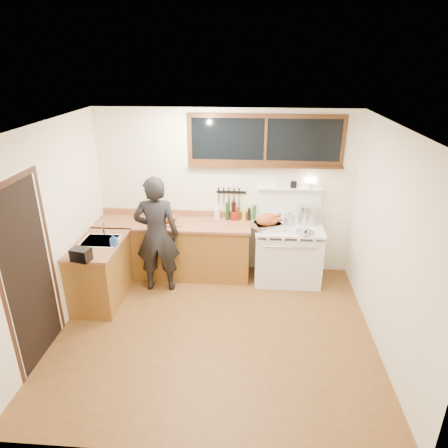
# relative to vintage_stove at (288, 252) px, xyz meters

# --- Properties ---
(ground_plane) EXTENTS (4.00, 3.50, 0.02)m
(ground_plane) POSITION_rel_vintage_stove_xyz_m (-1.00, -1.41, -0.48)
(ground_plane) COLOR brown
(room_shell) EXTENTS (4.10, 3.60, 2.65)m
(room_shell) POSITION_rel_vintage_stove_xyz_m (-1.00, -1.41, 1.18)
(room_shell) COLOR white
(room_shell) RESTS_ON ground
(counter_back) EXTENTS (2.44, 0.64, 1.00)m
(counter_back) POSITION_rel_vintage_stove_xyz_m (-1.80, 0.04, -0.01)
(counter_back) COLOR brown
(counter_back) RESTS_ON ground
(counter_left) EXTENTS (0.64, 1.09, 0.90)m
(counter_left) POSITION_rel_vintage_stove_xyz_m (-2.70, -0.79, -0.01)
(counter_left) COLOR brown
(counter_left) RESTS_ON ground
(sink_unit) EXTENTS (0.50, 0.45, 0.37)m
(sink_unit) POSITION_rel_vintage_stove_xyz_m (-2.68, -0.71, 0.38)
(sink_unit) COLOR white
(sink_unit) RESTS_ON counter_left
(vintage_stove) EXTENTS (1.02, 0.74, 1.58)m
(vintage_stove) POSITION_rel_vintage_stove_xyz_m (0.00, 0.00, 0.00)
(vintage_stove) COLOR white
(vintage_stove) RESTS_ON ground
(back_window) EXTENTS (2.32, 0.13, 0.77)m
(back_window) POSITION_rel_vintage_stove_xyz_m (-0.40, 0.31, 1.60)
(back_window) COLOR black
(back_window) RESTS_ON room_shell
(left_doorway) EXTENTS (0.02, 1.04, 2.17)m
(left_doorway) POSITION_rel_vintage_stove_xyz_m (-2.99, -1.96, 0.62)
(left_doorway) COLOR black
(left_doorway) RESTS_ON ground
(knife_strip) EXTENTS (0.46, 0.03, 0.28)m
(knife_strip) POSITION_rel_vintage_stove_xyz_m (-0.92, 0.32, 0.84)
(knife_strip) COLOR black
(knife_strip) RESTS_ON room_shell
(man) EXTENTS (0.68, 0.48, 1.77)m
(man) POSITION_rel_vintage_stove_xyz_m (-1.94, -0.42, 0.42)
(man) COLOR black
(man) RESTS_ON ground
(soap_bottle) EXTENTS (0.09, 0.09, 0.17)m
(soap_bottle) POSITION_rel_vintage_stove_xyz_m (-2.43, -0.85, 0.52)
(soap_bottle) COLOR blue
(soap_bottle) RESTS_ON counter_left
(toaster) EXTENTS (0.26, 0.21, 0.16)m
(toaster) POSITION_rel_vintage_stove_xyz_m (-2.70, -1.29, 0.51)
(toaster) COLOR black
(toaster) RESTS_ON counter_left
(cutting_board) EXTENTS (0.49, 0.40, 0.14)m
(cutting_board) POSITION_rel_vintage_stove_xyz_m (-1.85, -0.00, 0.49)
(cutting_board) COLOR #945A3A
(cutting_board) RESTS_ON counter_back
(roast_turkey) EXTENTS (0.51, 0.45, 0.25)m
(roast_turkey) POSITION_rel_vintage_stove_xyz_m (-0.33, -0.11, 0.53)
(roast_turkey) COLOR silver
(roast_turkey) RESTS_ON vintage_stove
(stockpot) EXTENTS (0.32, 0.32, 0.29)m
(stockpot) POSITION_rel_vintage_stove_xyz_m (0.29, 0.18, 0.58)
(stockpot) COLOR silver
(stockpot) RESTS_ON vintage_stove
(saucepan) EXTENTS (0.20, 0.30, 0.13)m
(saucepan) POSITION_rel_vintage_stove_xyz_m (-0.01, 0.12, 0.50)
(saucepan) COLOR silver
(saucepan) RESTS_ON vintage_stove
(pot_lid) EXTENTS (0.31, 0.31, 0.04)m
(pot_lid) POSITION_rel_vintage_stove_xyz_m (0.21, -0.23, 0.45)
(pot_lid) COLOR silver
(pot_lid) RESTS_ON vintage_stove
(coffee_tin) EXTENTS (0.10, 0.09, 0.14)m
(coffee_tin) POSITION_rel_vintage_stove_xyz_m (-0.85, 0.21, 0.50)
(coffee_tin) COLOR maroon
(coffee_tin) RESTS_ON counter_back
(pitcher) EXTENTS (0.11, 0.11, 0.17)m
(pitcher) POSITION_rel_vintage_stove_xyz_m (-1.12, 0.27, 0.52)
(pitcher) COLOR white
(pitcher) RESTS_ON counter_back
(bottle_cluster) EXTENTS (0.48, 0.07, 0.30)m
(bottle_cluster) POSITION_rel_vintage_stove_xyz_m (-0.77, 0.22, 0.56)
(bottle_cluster) COLOR black
(bottle_cluster) RESTS_ON counter_back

